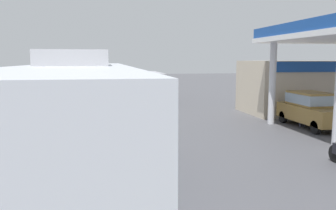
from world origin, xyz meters
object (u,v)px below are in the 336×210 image
coach_bus_main (75,136)px  minibus_opposing_lane (148,84)px  car_at_pump (311,108)px  pedestrian_near_pump (303,109)px

coach_bus_main → minibus_opposing_lane: 20.46m
coach_bus_main → car_at_pump: bearing=35.3°
pedestrian_near_pump → car_at_pump: bearing=-13.3°
car_at_pump → minibus_opposing_lane: bearing=119.7°
coach_bus_main → pedestrian_near_pump: coach_bus_main is taller
coach_bus_main → minibus_opposing_lane: size_ratio=1.80×
car_at_pump → pedestrian_near_pump: size_ratio=2.53×
coach_bus_main → car_at_pump: size_ratio=2.63×
car_at_pump → pedestrian_near_pump: 0.42m
coach_bus_main → pedestrian_near_pump: size_ratio=6.65×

